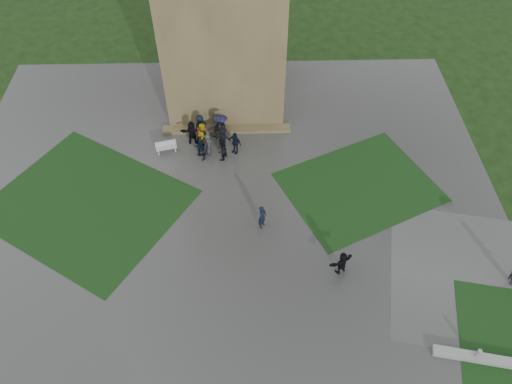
{
  "coord_description": "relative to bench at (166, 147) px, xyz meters",
  "views": [
    {
      "loc": [
        1.42,
        -15.99,
        23.5
      ],
      "look_at": [
        1.9,
        3.7,
        1.2
      ],
      "focal_mm": 35.0,
      "sensor_mm": 36.0,
      "label": 1
    }
  ],
  "objects": [
    {
      "name": "pedestrian_mid",
      "position": [
        6.24,
        -6.51,
        0.43
      ],
      "size": [
        0.63,
        0.73,
        1.69
      ],
      "primitive_type": "imported",
      "rotation": [
        0.0,
        0.0,
        1.11
      ],
      "color": "black",
      "rests_on": "plaza"
    },
    {
      "name": "visitor_cluster",
      "position": [
        3.02,
        0.4,
        0.65
      ],
      "size": [
        4.3,
        3.75,
        2.56
      ],
      "color": "black",
      "rests_on": "plaza"
    },
    {
      "name": "lawn_inset_right",
      "position": [
        12.52,
        -3.57,
        -0.41
      ],
      "size": [
        11.12,
        10.15,
        0.01
      ],
      "primitive_type": "cube",
      "rotation": [
        0.0,
        0.0,
        0.44
      ],
      "color": "black",
      "rests_on": "plaza"
    },
    {
      "name": "bench",
      "position": [
        0.0,
        0.0,
        0.0
      ],
      "size": [
        1.47,
        0.77,
        0.81
      ],
      "rotation": [
        0.0,
        0.0,
        0.24
      ],
      "color": "beige",
      "rests_on": "plaza"
    },
    {
      "name": "plaza",
      "position": [
        4.02,
        -6.57,
        -0.43
      ],
      "size": [
        34.0,
        34.0,
        0.02
      ],
      "primitive_type": "cube",
      "color": "#383836",
      "rests_on": "ground"
    },
    {
      "name": "lawn_inset_left",
      "position": [
        -4.48,
        -4.57,
        -0.41
      ],
      "size": [
        14.1,
        13.46,
        0.01
      ],
      "primitive_type": "cube",
      "rotation": [
        0.0,
        0.0,
        -0.56
      ],
      "color": "black",
      "rests_on": "plaza"
    },
    {
      "name": "tower_plinth",
      "position": [
        4.02,
        2.03,
        -0.31
      ],
      "size": [
        9.0,
        0.8,
        0.22
      ],
      "primitive_type": "cube",
      "color": "brown",
      "rests_on": "plaza"
    },
    {
      "name": "ground",
      "position": [
        4.02,
        -8.57,
        -0.44
      ],
      "size": [
        120.0,
        120.0,
        0.0
      ],
      "primitive_type": "plane",
      "color": "black"
    },
    {
      "name": "pedestrian_near",
      "position": [
        10.45,
        -9.75,
        0.38
      ],
      "size": [
        1.55,
        1.16,
        1.59
      ],
      "primitive_type": "imported",
      "rotation": [
        0.0,
        0.0,
        3.63
      ],
      "color": "black",
      "rests_on": "plaza"
    }
  ]
}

